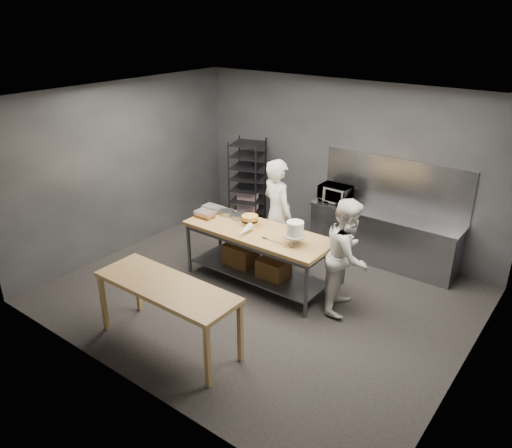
{
  "coord_description": "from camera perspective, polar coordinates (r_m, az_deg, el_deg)",
  "views": [
    {
      "loc": [
        3.96,
        -5.36,
        4.11
      ],
      "look_at": [
        -0.27,
        0.24,
        1.05
      ],
      "focal_mm": 35.0,
      "sensor_mm": 36.0,
      "label": 1
    }
  ],
  "objects": [
    {
      "name": "work_table",
      "position": [
        7.91,
        0.06,
        -2.98
      ],
      "size": [
        2.4,
        0.9,
        0.92
      ],
      "color": "olive",
      "rests_on": "ground"
    },
    {
      "name": "chef_behind",
      "position": [
        8.28,
        2.46,
        1.1
      ],
      "size": [
        0.81,
        0.67,
        1.9
      ],
      "primitive_type": "imported",
      "rotation": [
        0.0,
        0.0,
        2.77
      ],
      "color": "white",
      "rests_on": "ground"
    },
    {
      "name": "ground",
      "position": [
        7.83,
        0.53,
        -8.11
      ],
      "size": [
        6.0,
        6.0,
        0.0
      ],
      "primitive_type": "plane",
      "color": "black",
      "rests_on": "ground"
    },
    {
      "name": "back_counter",
      "position": [
        8.88,
        14.23,
        -1.52
      ],
      "size": [
        2.6,
        0.6,
        0.9
      ],
      "color": "slate",
      "rests_on": "ground"
    },
    {
      "name": "chef_right",
      "position": [
        7.23,
        10.4,
        -3.58
      ],
      "size": [
        0.83,
        0.96,
        1.71
      ],
      "primitive_type": "imported",
      "rotation": [
        0.0,
        0.0,
        1.81
      ],
      "color": "silver",
      "rests_on": "ground"
    },
    {
      "name": "pastry_clamshells",
      "position": [
        8.36,
        -5.46,
        1.44
      ],
      "size": [
        0.37,
        0.46,
        0.11
      ],
      "color": "brown",
      "rests_on": "work_table"
    },
    {
      "name": "piping_bag",
      "position": [
        7.59,
        -1.32,
        -0.77
      ],
      "size": [
        0.18,
        0.39,
        0.12
      ],
      "primitive_type": "cone",
      "rotation": [
        1.57,
        0.0,
        0.15
      ],
      "color": "white",
      "rests_on": "work_table"
    },
    {
      "name": "splashback_panel",
      "position": [
        8.82,
        15.59,
        4.45
      ],
      "size": [
        2.6,
        0.02,
        0.9
      ],
      "primitive_type": "cube",
      "color": "slate",
      "rests_on": "back_counter"
    },
    {
      "name": "microwave",
      "position": [
        9.03,
        9.02,
        3.46
      ],
      "size": [
        0.54,
        0.37,
        0.3
      ],
      "primitive_type": "imported",
      "color": "black",
      "rests_on": "back_counter"
    },
    {
      "name": "speed_rack",
      "position": [
        10.02,
        -0.97,
        4.61
      ],
      "size": [
        0.77,
        0.8,
        1.75
      ],
      "color": "black",
      "rests_on": "ground"
    },
    {
      "name": "back_wall",
      "position": [
        9.18,
        9.97,
        6.68
      ],
      "size": [
        6.0,
        0.04,
        3.0
      ],
      "primitive_type": "cube",
      "color": "#4C4F54",
      "rests_on": "ground"
    },
    {
      "name": "near_counter",
      "position": [
        6.46,
        -10.2,
        -7.52
      ],
      "size": [
        2.0,
        0.7,
        0.9
      ],
      "color": "#A47943",
      "rests_on": "ground"
    },
    {
      "name": "cake_pans",
      "position": [
        8.31,
        -3.14,
        1.25
      ],
      "size": [
        0.76,
        0.3,
        0.07
      ],
      "color": "gray",
      "rests_on": "work_table"
    },
    {
      "name": "frosted_cake_stand",
      "position": [
        7.22,
        4.49,
        -0.73
      ],
      "size": [
        0.34,
        0.34,
        0.36
      ],
      "color": "#AAA088",
      "rests_on": "work_table"
    },
    {
      "name": "offset_spatula",
      "position": [
        7.43,
        1.52,
        -1.82
      ],
      "size": [
        0.36,
        0.02,
        0.02
      ],
      "color": "slate",
      "rests_on": "work_table"
    },
    {
      "name": "layer_cake",
      "position": [
        7.91,
        -0.71,
        0.43
      ],
      "size": [
        0.26,
        0.26,
        0.16
      ],
      "color": "#EDAE4B",
      "rests_on": "work_table"
    }
  ]
}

